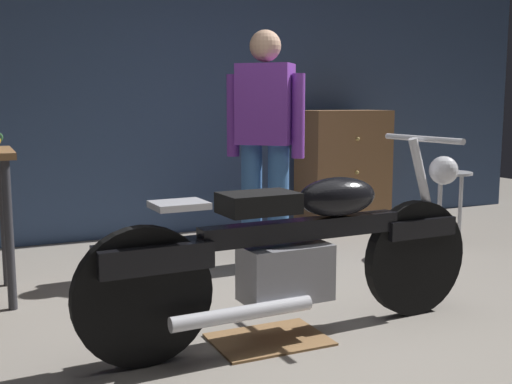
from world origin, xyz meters
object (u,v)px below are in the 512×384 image
(motorcycle, at_px, (298,250))
(person_standing, at_px, (265,138))
(wooden_dresser, at_px, (343,170))
(shop_stool, at_px, (451,190))

(motorcycle, relative_size, person_standing, 1.31)
(motorcycle, distance_m, wooden_dresser, 2.82)
(motorcycle, relative_size, wooden_dresser, 1.99)
(person_standing, relative_size, shop_stool, 2.61)
(person_standing, xyz_separation_m, wooden_dresser, (1.25, 0.94, -0.38))
(shop_stool, xyz_separation_m, wooden_dresser, (-0.24, 1.17, 0.05))
(motorcycle, bearing_deg, shop_stool, 27.11)
(person_standing, xyz_separation_m, shop_stool, (1.49, -0.23, -0.43))
(shop_stool, distance_m, wooden_dresser, 1.20)
(person_standing, bearing_deg, wooden_dresser, -100.35)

